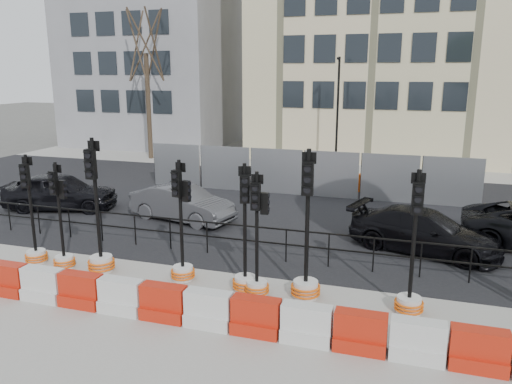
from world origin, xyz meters
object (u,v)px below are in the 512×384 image
(traffic_signal_d, at_px, (182,253))
(traffic_signal_h, at_px, (410,286))
(car_a, at_px, (60,192))
(car_c, at_px, (424,231))
(traffic_signal_a, at_px, (35,242))

(traffic_signal_d, xyz_separation_m, traffic_signal_h, (5.60, -0.16, -0.08))
(car_a, height_order, car_c, car_a)
(car_c, bearing_deg, traffic_signal_a, 129.25)
(traffic_signal_h, bearing_deg, traffic_signal_d, 174.55)
(car_a, distance_m, car_c, 13.45)
(car_a, xyz_separation_m, car_c, (13.43, -0.69, -0.08))
(traffic_signal_a, bearing_deg, car_a, 110.50)
(traffic_signal_d, relative_size, car_a, 0.70)
(traffic_signal_a, relative_size, car_a, 0.68)
(car_a, bearing_deg, traffic_signal_d, -138.32)
(traffic_signal_h, relative_size, car_a, 0.72)
(car_a, relative_size, car_c, 0.96)
(traffic_signal_a, xyz_separation_m, traffic_signal_h, (10.06, 0.00, 0.04))
(car_a, bearing_deg, car_c, -108.75)
(traffic_signal_a, height_order, traffic_signal_h, traffic_signal_h)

